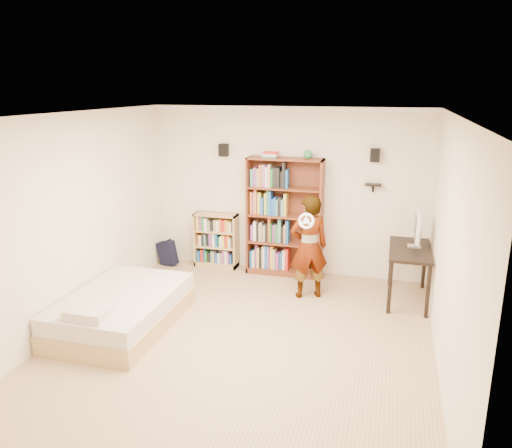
{
  "coord_description": "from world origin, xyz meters",
  "views": [
    {
      "loc": [
        1.62,
        -5.29,
        3.0
      ],
      "look_at": [
        -0.01,
        0.6,
        1.31
      ],
      "focal_mm": 35.0,
      "sensor_mm": 36.0,
      "label": 1
    }
  ],
  "objects": [
    {
      "name": "speaker_left",
      "position": [
        -1.05,
        2.4,
        2.0
      ],
      "size": [
        0.14,
        0.12,
        0.2
      ],
      "primitive_type": "cube",
      "color": "black",
      "rests_on": "room_shell"
    },
    {
      "name": "room_shell",
      "position": [
        0.0,
        0.0,
        1.76
      ],
      "size": [
        4.52,
        5.02,
        2.71
      ],
      "color": "white",
      "rests_on": "ground"
    },
    {
      "name": "crown_molding",
      "position": [
        0.0,
        0.0,
        2.67
      ],
      "size": [
        4.5,
        5.0,
        0.06
      ],
      "color": "white",
      "rests_on": "room_shell"
    },
    {
      "name": "wall_shelf",
      "position": [
        1.35,
        2.41,
        1.55
      ],
      "size": [
        0.25,
        0.16,
        0.02
      ],
      "primitive_type": "cube",
      "color": "black",
      "rests_on": "room_shell"
    },
    {
      "name": "imac",
      "position": [
        2.0,
        1.86,
        1.04
      ],
      "size": [
        0.16,
        0.52,
        0.51
      ],
      "primitive_type": null,
      "rotation": [
        0.0,
        0.0,
        0.12
      ],
      "color": "white",
      "rests_on": "computer_desk"
    },
    {
      "name": "computer_desk",
      "position": [
        1.94,
        1.75,
        0.39
      ],
      "size": [
        0.57,
        1.15,
        0.78
      ],
      "primitive_type": null,
      "color": "black",
      "rests_on": "ground"
    },
    {
      "name": "wii_wheel",
      "position": [
        0.53,
        1.21,
        1.23
      ],
      "size": [
        0.22,
        0.08,
        0.23
      ],
      "primitive_type": "torus",
      "rotation": [
        1.36,
        0.0,
        0.0
      ],
      "color": "white",
      "rests_on": "person"
    },
    {
      "name": "low_bookshelf",
      "position": [
        -1.2,
        2.36,
        0.46
      ],
      "size": [
        0.74,
        0.28,
        0.93
      ],
      "primitive_type": null,
      "color": "tan",
      "rests_on": "ground"
    },
    {
      "name": "ground",
      "position": [
        0.0,
        0.0,
        0.0
      ],
      "size": [
        4.5,
        5.0,
        0.01
      ],
      "primitive_type": "cube",
      "color": "tan",
      "rests_on": "ground"
    },
    {
      "name": "person",
      "position": [
        0.53,
        1.5,
        0.76
      ],
      "size": [
        0.66,
        0.56,
        1.53
      ],
      "primitive_type": "imported",
      "rotation": [
        0.0,
        0.0,
        3.56
      ],
      "color": "black",
      "rests_on": "ground"
    },
    {
      "name": "daybed",
      "position": [
        -1.61,
        -0.07,
        0.28
      ],
      "size": [
        1.24,
        1.91,
        0.56
      ],
      "primitive_type": null,
      "color": "beige",
      "rests_on": "ground"
    },
    {
      "name": "speaker_right",
      "position": [
        1.35,
        2.4,
        2.0
      ],
      "size": [
        0.14,
        0.12,
        0.2
      ],
      "primitive_type": "cube",
      "color": "black",
      "rests_on": "room_shell"
    },
    {
      "name": "tall_bookshelf",
      "position": [
        -0.01,
        2.32,
        0.96
      ],
      "size": [
        1.21,
        0.35,
        1.92
      ],
      "primitive_type": null,
      "color": "brown",
      "rests_on": "ground"
    },
    {
      "name": "navy_bag",
      "position": [
        -2.04,
        2.2,
        0.22
      ],
      "size": [
        0.36,
        0.27,
        0.43
      ],
      "primitive_type": null,
      "rotation": [
        0.0,
        0.0,
        -0.22
      ],
      "color": "black",
      "rests_on": "ground"
    }
  ]
}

